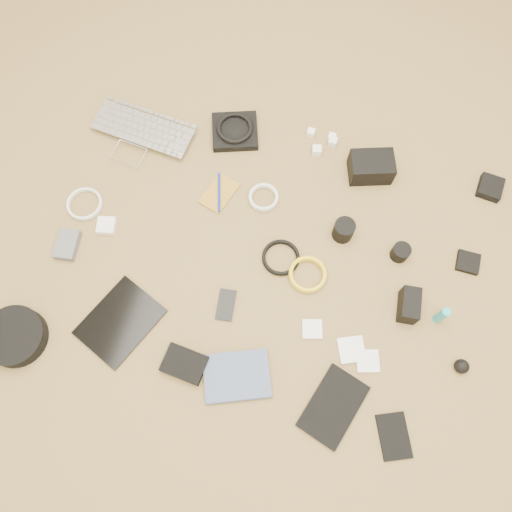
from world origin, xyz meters
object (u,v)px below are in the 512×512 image
(tablet, at_px, (120,322))
(headphone_case, at_px, (15,336))
(laptop, at_px, (138,140))
(phone, at_px, (226,305))
(dslr_camera, at_px, (371,167))
(paperback, at_px, (239,401))

(tablet, xyz_separation_m, headphone_case, (-0.29, -0.14, 0.02))
(laptop, xyz_separation_m, headphone_case, (-0.10, -0.78, 0.01))
(laptop, bearing_deg, phone, -39.94)
(phone, bearing_deg, dslr_camera, 52.77)
(paperback, bearing_deg, laptop, 16.57)
(phone, relative_size, paperback, 0.52)
(paperback, bearing_deg, phone, 2.72)
(laptop, height_order, paperback, laptop)
(dslr_camera, distance_m, paperback, 0.90)
(laptop, height_order, tablet, laptop)
(dslr_camera, height_order, tablet, dslr_camera)
(tablet, height_order, headphone_case, headphone_case)
(dslr_camera, bearing_deg, phone, -138.13)
(dslr_camera, xyz_separation_m, tablet, (-0.64, -0.75, -0.04))
(laptop, distance_m, headphone_case, 0.78)
(laptop, height_order, headphone_case, headphone_case)
(paperback, bearing_deg, dslr_camera, -35.96)
(paperback, bearing_deg, headphone_case, 68.50)
(phone, bearing_deg, laptop, 127.09)
(laptop, xyz_separation_m, phone, (0.49, -0.49, -0.01))
(tablet, bearing_deg, dslr_camera, 71.54)
(tablet, xyz_separation_m, phone, (0.30, 0.15, -0.00))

